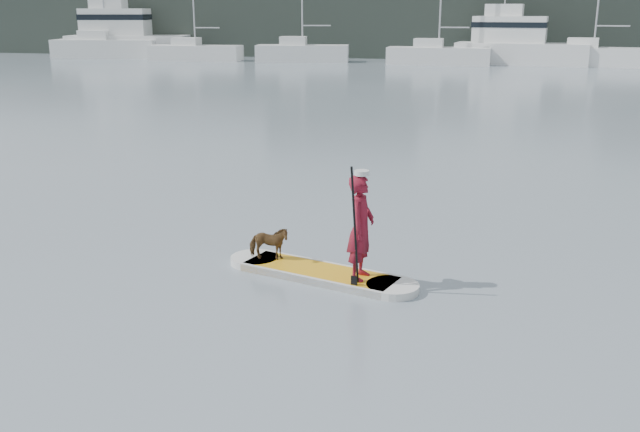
% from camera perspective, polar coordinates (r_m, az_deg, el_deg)
% --- Properties ---
extents(ground, '(140.00, 140.00, 0.00)m').
position_cam_1_polar(ground, '(13.18, -3.80, -1.78)').
color(ground, slate).
rests_on(ground, ground).
extents(paddleboard, '(3.20, 1.49, 0.12)m').
position_cam_1_polar(paddleboard, '(11.26, 0.00, -4.60)').
color(paddleboard, '#ECA516').
rests_on(paddleboard, ground).
extents(paddler, '(0.44, 0.62, 1.60)m').
position_cam_1_polar(paddler, '(10.66, 3.29, -0.93)').
color(paddler, maroon).
rests_on(paddler, paddleboard).
extents(white_cap, '(0.22, 0.22, 0.07)m').
position_cam_1_polar(white_cap, '(10.45, 3.37, 3.47)').
color(white_cap, silver).
rests_on(white_cap, paddler).
extents(dog, '(0.70, 0.39, 0.56)m').
position_cam_1_polar(dog, '(11.63, -4.13, -2.19)').
color(dog, '#51301B').
rests_on(dog, paddleboard).
extents(paddle, '(0.12, 0.30, 2.00)m').
position_cam_1_polar(paddle, '(10.41, 2.79, -2.07)').
color(paddle, black).
rests_on(paddle, ground).
extents(sailboat_a, '(9.45, 4.08, 13.27)m').
position_cam_1_polar(sailboat_a, '(66.74, -16.75, 12.83)').
color(sailboat_a, white).
rests_on(sailboat_a, ground).
extents(sailboat_b, '(7.74, 2.86, 11.27)m').
position_cam_1_polar(sailboat_b, '(61.33, -9.98, 12.88)').
color(sailboat_b, white).
rests_on(sailboat_b, ground).
extents(sailboat_c, '(7.69, 3.62, 10.62)m').
position_cam_1_polar(sailboat_c, '(59.05, -1.47, 13.00)').
color(sailboat_c, white).
rests_on(sailboat_c, ground).
extents(sailboat_d, '(7.78, 2.45, 11.45)m').
position_cam_1_polar(sailboat_d, '(56.66, 9.38, 12.69)').
color(sailboat_d, white).
rests_on(sailboat_d, ground).
extents(sailboat_e, '(8.07, 3.60, 11.30)m').
position_cam_1_polar(sailboat_e, '(58.01, 20.92, 11.94)').
color(sailboat_e, white).
rests_on(sailboat_e, ground).
extents(motor_yacht_a, '(10.13, 4.12, 5.91)m').
position_cam_1_polar(motor_yacht_a, '(58.17, 15.41, 13.26)').
color(motor_yacht_a, white).
rests_on(motor_yacht_a, ground).
extents(motor_yacht_b, '(10.89, 5.49, 6.87)m').
position_cam_1_polar(motor_yacht_b, '(67.39, -15.50, 13.80)').
color(motor_yacht_b, white).
rests_on(motor_yacht_b, ground).
extents(shore_mass, '(90.00, 6.00, 6.00)m').
position_cam_1_polar(shore_mass, '(65.07, 10.69, 14.98)').
color(shore_mass, '#202923').
rests_on(shore_mass, ground).
extents(shore_building_west, '(14.00, 4.00, 9.00)m').
position_cam_1_polar(shore_building_west, '(67.38, 1.93, 16.54)').
color(shore_building_west, '#202923').
rests_on(shore_building_west, ground).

